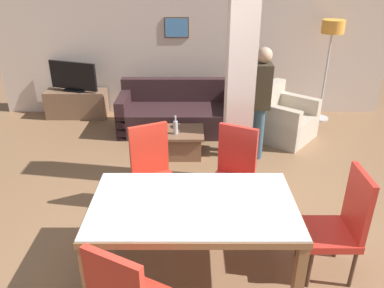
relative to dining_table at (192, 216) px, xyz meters
name	(u,v)px	position (x,y,z in m)	size (l,w,h in m)	color
ground_plane	(192,270)	(0.00, 0.00, -0.63)	(18.00, 18.00, 0.00)	brown
back_wall	(191,41)	(0.00, 4.25, 0.72)	(7.20, 0.09, 2.70)	beige
divider_pillar	(239,85)	(0.54, 1.54, 0.72)	(0.31, 0.37, 2.70)	beige
dining_table	(192,216)	(0.00, 0.00, 0.00)	(1.78, 1.02, 0.77)	#8D5F3B
dining_chair_far_left	(152,170)	(-0.44, 0.93, -0.07)	(0.61, 0.61, 1.06)	red
dining_chair_far_right	(232,172)	(0.44, 0.89, -0.07)	(0.62, 0.62, 1.06)	red
dining_chair_head_right	(340,222)	(1.30, 0.00, -0.07)	(0.46, 0.46, 1.06)	red
sofa	(176,114)	(-0.27, 3.37, -0.34)	(1.95, 0.93, 0.82)	#311D20
armchair	(281,120)	(1.47, 3.04, -0.33)	(1.20, 1.20, 0.86)	#B9AC97
coffee_table	(183,142)	(-0.14, 2.41, -0.43)	(0.60, 0.60, 0.38)	brown
bottle	(175,127)	(-0.25, 2.32, -0.14)	(0.07, 0.07, 0.28)	#B2B7BC
tv_stand	(76,104)	(-2.17, 3.97, -0.37)	(1.10, 0.40, 0.51)	brown
tv_screen	(72,77)	(-2.17, 3.97, 0.14)	(0.91, 0.37, 0.54)	black
floor_lamp	(330,36)	(2.38, 3.88, 0.88)	(0.38, 0.38, 1.78)	#B7B7BC
standing_person	(260,96)	(0.97, 2.38, 0.30)	(0.23, 0.39, 1.62)	#355061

